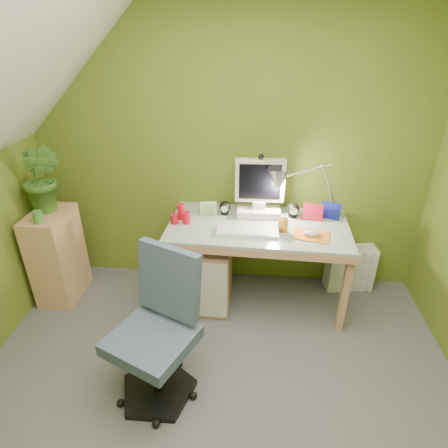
# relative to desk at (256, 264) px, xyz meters

# --- Properties ---
(floor) EXTENTS (3.20, 3.20, 0.01)m
(floor) POSITION_rel_desk_xyz_m (-0.24, -1.23, -0.37)
(floor) COLOR #58585D
(floor) RESTS_ON ground
(wall_back) EXTENTS (3.20, 0.01, 2.40)m
(wall_back) POSITION_rel_desk_xyz_m (-0.24, 0.37, 0.83)
(wall_back) COLOR olive
(wall_back) RESTS_ON floor
(desk) EXTENTS (1.40, 0.75, 0.73)m
(desk) POSITION_rel_desk_xyz_m (0.00, 0.00, 0.00)
(desk) COLOR tan
(desk) RESTS_ON floor
(monitor) EXTENTS (0.41, 0.24, 0.55)m
(monitor) POSITION_rel_desk_xyz_m (0.00, 0.18, 0.64)
(monitor) COLOR silver
(monitor) RESTS_ON desk
(speaker_left) EXTENTS (0.11, 0.11, 0.11)m
(speaker_left) POSITION_rel_desk_xyz_m (-0.27, 0.16, 0.42)
(speaker_left) COLOR black
(speaker_left) RESTS_ON desk
(speaker_right) EXTENTS (0.12, 0.12, 0.12)m
(speaker_right) POSITION_rel_desk_xyz_m (0.27, 0.16, 0.43)
(speaker_right) COLOR black
(speaker_right) RESTS_ON desk
(keyboard) EXTENTS (0.45, 0.15, 0.02)m
(keyboard) POSITION_rel_desk_xyz_m (-0.08, -0.14, 0.38)
(keyboard) COLOR white
(keyboard) RESTS_ON desk
(mousepad) EXTENTS (0.29, 0.23, 0.01)m
(mousepad) POSITION_rel_desk_xyz_m (0.38, -0.14, 0.37)
(mousepad) COLOR orange
(mousepad) RESTS_ON desk
(mouse) EXTENTS (0.12, 0.08, 0.04)m
(mouse) POSITION_rel_desk_xyz_m (0.38, -0.14, 0.39)
(mouse) COLOR silver
(mouse) RESTS_ON mousepad
(amber_tumbler) EXTENTS (0.09, 0.09, 0.10)m
(amber_tumbler) POSITION_rel_desk_xyz_m (0.18, -0.08, 0.41)
(amber_tumbler) COLOR #946315
(amber_tumbler) RESTS_ON desk
(candle_cluster) EXTENTS (0.19, 0.18, 0.12)m
(candle_cluster) POSITION_rel_desk_xyz_m (-0.60, 0.01, 0.43)
(candle_cluster) COLOR red
(candle_cluster) RESTS_ON desk
(photo_frame_red) EXTENTS (0.15, 0.05, 0.13)m
(photo_frame_red) POSITION_rel_desk_xyz_m (0.42, 0.12, 0.43)
(photo_frame_red) COLOR red
(photo_frame_red) RESTS_ON desk
(photo_frame_blue) EXTENTS (0.15, 0.08, 0.13)m
(photo_frame_blue) POSITION_rel_desk_xyz_m (0.56, 0.16, 0.43)
(photo_frame_blue) COLOR navy
(photo_frame_blue) RESTS_ON desk
(photo_frame_green) EXTENTS (0.13, 0.04, 0.11)m
(photo_frame_green) POSITION_rel_desk_xyz_m (-0.40, 0.14, 0.42)
(photo_frame_green) COLOR #ABD592
(photo_frame_green) RESTS_ON desk
(desk_lamp) EXTENTS (0.66, 0.40, 0.66)m
(desk_lamp) POSITION_rel_desk_xyz_m (0.45, 0.18, 0.69)
(desk_lamp) COLOR silver
(desk_lamp) RESTS_ON desk
(side_ledge) EXTENTS (0.29, 0.45, 0.78)m
(side_ledge) POSITION_rel_desk_xyz_m (-1.64, -0.04, 0.02)
(side_ledge) COLOR tan
(side_ledge) RESTS_ON floor
(potted_plant) EXTENTS (0.31, 0.25, 0.55)m
(potted_plant) POSITION_rel_desk_xyz_m (-1.64, 0.01, 0.69)
(potted_plant) COLOR #3B6D24
(potted_plant) RESTS_ON side_ledge
(green_cup) EXTENTS (0.09, 0.09, 0.09)m
(green_cup) POSITION_rel_desk_xyz_m (-1.62, -0.19, 0.46)
(green_cup) COLOR #498939
(green_cup) RESTS_ON side_ledge
(task_chair) EXTENTS (0.68, 0.68, 0.92)m
(task_chair) POSITION_rel_desk_xyz_m (-0.61, -0.96, 0.10)
(task_chair) COLOR #3D4C64
(task_chair) RESTS_ON floor
(radiator) EXTENTS (0.42, 0.22, 0.40)m
(radiator) POSITION_rel_desk_xyz_m (0.82, 0.26, -0.17)
(radiator) COLOR silver
(radiator) RESTS_ON floor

